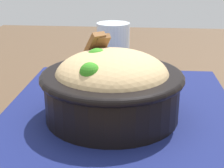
{
  "coord_description": "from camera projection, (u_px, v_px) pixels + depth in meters",
  "views": [
    {
      "loc": [
        -0.51,
        -0.03,
        0.96
      ],
      "look_at": [
        -0.06,
        0.02,
        0.8
      ],
      "focal_mm": 54.68,
      "sensor_mm": 36.0,
      "label": 1
    }
  ],
  "objects": [
    {
      "name": "fork",
      "position": [
        119.0,
        88.0,
        0.6
      ],
      "size": [
        0.02,
        0.13,
        0.0
      ],
      "color": "silver",
      "rests_on": "placemat"
    },
    {
      "name": "bowl",
      "position": [
        112.0,
        85.0,
        0.48
      ],
      "size": [
        0.23,
        0.23,
        0.12
      ],
      "color": "black",
      "rests_on": "placemat"
    },
    {
      "name": "table",
      "position": [
        126.0,
        136.0,
        0.58
      ],
      "size": [
        1.32,
        0.96,
        0.74
      ],
      "color": "#4C3826",
      "rests_on": "ground_plane"
    },
    {
      "name": "placemat",
      "position": [
        121.0,
        107.0,
        0.54
      ],
      "size": [
        0.39,
        0.36,
        0.0
      ],
      "primitive_type": "cube",
      "rotation": [
        0.0,
        0.0,
        0.01
      ],
      "color": "#11194C",
      "rests_on": "table"
    },
    {
      "name": "drinking_glass",
      "position": [
        113.0,
        46.0,
        0.75
      ],
      "size": [
        0.07,
        0.07,
        0.09
      ],
      "color": "silver",
      "rests_on": "table"
    }
  ]
}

